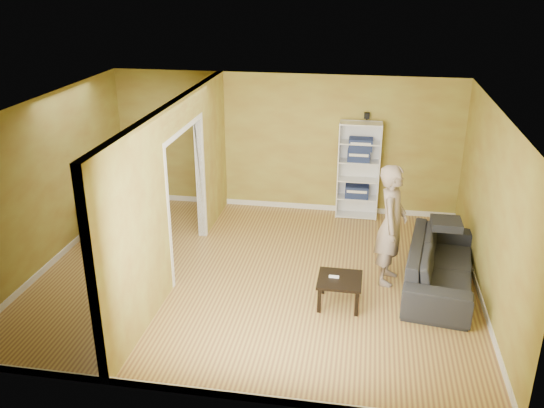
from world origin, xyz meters
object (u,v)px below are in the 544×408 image
Objects in this scene: chair_near at (106,225)px; chair_far at (138,194)px; bookshelf at (359,170)px; sofa at (441,258)px; dining_table at (117,204)px; person at (392,215)px; chair_left at (75,208)px; coffee_table at (340,282)px.

chair_far is at bearing 63.83° from chair_near.
sofa is at bearing -62.21° from bookshelf.
bookshelf reaches higher than dining_table.
sofa is 0.97m from person.
chair_left and chair_near have the same top height.
chair_near is (-4.53, 0.22, -0.60)m from person.
dining_table is at bearing -158.09° from bookshelf.
chair_near reaches higher than dining_table.
dining_table is (-4.04, -1.62, -0.30)m from bookshelf.
chair_far is at bearing 81.45° from person.
dining_table is 1.19× the size of chair_near.
chair_far reaches higher than chair_near.
sofa reaches higher than dining_table.
bookshelf is at bearing 88.69° from chair_left.
dining_table is at bearing 89.28° from sofa.
dining_table is at bearing 70.72° from chair_near.
dining_table is 0.81m from chair_left.
dining_table is 0.61m from chair_near.
person is 5.48m from chair_left.
chair_left is at bearing 26.79° from chair_far.
coffee_table is at bearing -22.21° from dining_table.
bookshelf is at bearing 21.91° from dining_table.
coffee_table is at bearing 140.16° from chair_far.
dining_table is at bearing 68.57° from chair_left.
person reaches higher than dining_table.
person is at bearing -77.41° from bookshelf.
person reaches higher than chair_left.
chair_near is at bearing 96.93° from person.
sofa is 6.19m from chair_left.
chair_left is (-0.80, 0.03, -0.14)m from dining_table.
chair_left is (-4.71, 1.62, 0.12)m from coffee_table.
dining_table is 1.18× the size of chair_left.
dining_table is (-4.58, 0.80, -0.46)m from person.
bookshelf reaches higher than sofa.
person reaches higher than chair_near.
chair_near is (-3.86, 1.01, 0.12)m from coffee_table.
person is 2.32× the size of chair_left.
sofa is 2.80m from bookshelf.
chair_left is at bearing 161.00° from coffee_table.
dining_table is at bearing 72.92° from chair_far.
person reaches higher than coffee_table.
sofa is 1.09× the size of person.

